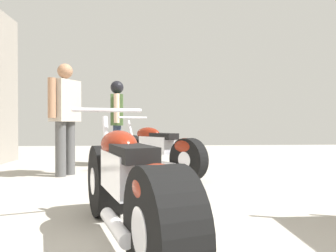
{
  "coord_description": "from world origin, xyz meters",
  "views": [
    {
      "loc": [
        -0.04,
        -0.56,
        0.83
      ],
      "look_at": [
        0.19,
        3.06,
        0.78
      ],
      "focal_mm": 34.42,
      "sensor_mm": 36.0,
      "label": 1
    }
  ],
  "objects": [
    {
      "name": "motorcycle_maroon_cruiser",
      "position": [
        -0.18,
        1.61,
        0.39
      ],
      "size": [
        0.92,
        2.0,
        0.95
      ],
      "color": "black",
      "rests_on": "ground_plane"
    },
    {
      "name": "ground_plane",
      "position": [
        0.0,
        3.19,
        0.0
      ],
      "size": [
        15.33,
        15.33,
        0.0
      ],
      "primitive_type": "plane",
      "color": "#9E998E"
    },
    {
      "name": "mechanic_in_blue",
      "position": [
        -1.32,
        4.51,
        0.98
      ],
      "size": [
        0.43,
        0.67,
        1.73
      ],
      "color": "#4C4C4C",
      "rests_on": "ground_plane"
    },
    {
      "name": "motorcycle_black_naked",
      "position": [
        0.12,
        4.42,
        0.39
      ],
      "size": [
        1.38,
        1.63,
        0.92
      ],
      "color": "black",
      "rests_on": "ground_plane"
    },
    {
      "name": "mechanic_with_helmet",
      "position": [
        -0.63,
        5.65,
        0.97
      ],
      "size": [
        0.25,
        0.64,
        1.62
      ],
      "color": "#2D3851",
      "rests_on": "ground_plane"
    }
  ]
}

